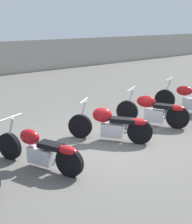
# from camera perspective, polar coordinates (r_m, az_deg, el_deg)

# --- Properties ---
(ground_plane) EXTENTS (60.00, 60.00, 0.00)m
(ground_plane) POSITION_cam_1_polar(r_m,az_deg,el_deg) (7.21, 3.17, -6.04)
(ground_plane) COLOR #5B5954
(motorcycle_slot_1) EXTENTS (0.92, 1.96, 0.93)m
(motorcycle_slot_1) POSITION_cam_1_polar(r_m,az_deg,el_deg) (6.08, -10.26, -6.72)
(motorcycle_slot_1) COLOR black
(motorcycle_slot_1) RESTS_ON ground_plane
(motorcycle_slot_2) EXTENTS (1.24, 1.73, 0.95)m
(motorcycle_slot_2) POSITION_cam_1_polar(r_m,az_deg,el_deg) (7.32, 2.75, -2.22)
(motorcycle_slot_2) COLOR black
(motorcycle_slot_2) RESTS_ON ground_plane
(motorcycle_slot_3) EXTENTS (1.10, 1.83, 0.98)m
(motorcycle_slot_3) POSITION_cam_1_polar(r_m,az_deg,el_deg) (8.55, 10.41, 0.33)
(motorcycle_slot_3) COLOR black
(motorcycle_slot_3) RESTS_ON ground_plane
(motorcycle_slot_4) EXTENTS (0.99, 2.12, 1.02)m
(motorcycle_slot_4) POSITION_cam_1_polar(r_m,az_deg,el_deg) (9.97, 17.04, 2.18)
(motorcycle_slot_4) COLOR black
(motorcycle_slot_4) RESTS_ON ground_plane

